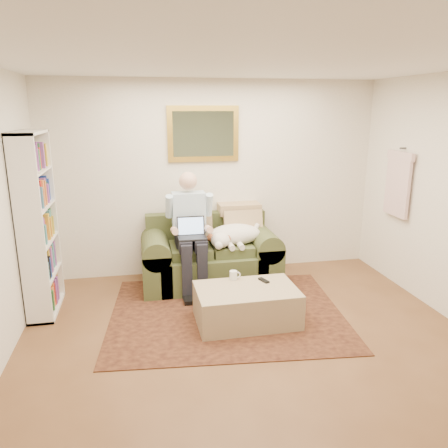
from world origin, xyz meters
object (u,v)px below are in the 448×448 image
object	(u,v)px
laptop	(192,232)
bookshelf	(38,225)
ottoman	(246,305)
seated_man	(191,233)
sofa	(210,261)
sleeping_dog	(235,234)
coffee_mug	(233,275)

from	to	relation	value
laptop	bookshelf	bearing A→B (deg)	-173.39
laptop	ottoman	xyz separation A→B (m)	(0.46, -0.93, -0.58)
seated_man	bookshelf	xyz separation A→B (m)	(-1.70, -0.27, 0.27)
ottoman	bookshelf	world-z (taller)	bookshelf
sofa	seated_man	distance (m)	0.53
seated_man	laptop	xyz separation A→B (m)	(-0.00, -0.07, 0.04)
seated_man	ottoman	world-z (taller)	seated_man
sleeping_dog	seated_man	bearing A→B (deg)	-172.87
ottoman	coffee_mug	bearing A→B (deg)	107.35
seated_man	ottoman	size ratio (longest dim) A/B	1.38
ottoman	sofa	bearing A→B (deg)	99.74
sofa	laptop	bearing A→B (deg)	-138.98
bookshelf	ottoman	bearing A→B (deg)	-18.81
seated_man	ottoman	distance (m)	1.23
seated_man	laptop	world-z (taller)	seated_man
seated_man	sleeping_dog	xyz separation A→B (m)	(0.57, 0.07, -0.07)
sofa	seated_man	bearing A→B (deg)	-148.55
ottoman	coffee_mug	xyz separation A→B (m)	(-0.08, 0.27, 0.24)
ottoman	bookshelf	bearing A→B (deg)	161.19
ottoman	coffee_mug	world-z (taller)	coffee_mug
seated_man	laptop	size ratio (longest dim) A/B	4.33
sofa	ottoman	world-z (taller)	sofa
ottoman	coffee_mug	distance (m)	0.37
laptop	sleeping_dog	bearing A→B (deg)	13.64
seated_man	ottoman	xyz separation A→B (m)	(0.46, -1.00, -0.54)
sleeping_dog	bookshelf	world-z (taller)	bookshelf
sofa	coffee_mug	world-z (taller)	sofa
ottoman	bookshelf	size ratio (longest dim) A/B	0.53
seated_man	sofa	bearing A→B (deg)	31.45
laptop	sleeping_dog	size ratio (longest dim) A/B	0.47
sleeping_dog	sofa	bearing A→B (deg)	164.26
sleeping_dog	coffee_mug	bearing A→B (deg)	-103.80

